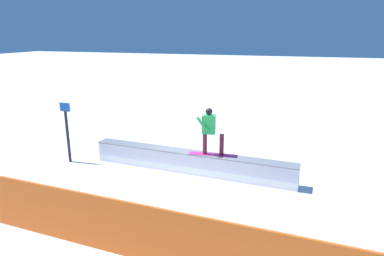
# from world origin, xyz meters

# --- Properties ---
(ground_plane) EXTENTS (120.00, 120.00, 0.00)m
(ground_plane) POSITION_xyz_m (0.00, 0.00, 0.00)
(ground_plane) COLOR white
(grind_box) EXTENTS (7.03, 0.90, 0.74)m
(grind_box) POSITION_xyz_m (0.00, 0.00, 0.34)
(grind_box) COLOR white
(grind_box) RESTS_ON ground_plane
(snowboarder) EXTENTS (1.58, 0.48, 1.54)m
(snowboarder) POSITION_xyz_m (-0.68, 0.05, 1.58)
(snowboarder) COLOR #C22D84
(snowboarder) RESTS_ON grind_box
(safety_fence) EXTENTS (10.69, 0.65, 1.29)m
(safety_fence) POSITION_xyz_m (0.00, 4.66, 0.64)
(safety_fence) COLOR orange
(safety_fence) RESTS_ON ground_plane
(trail_marker) EXTENTS (0.40, 0.10, 2.19)m
(trail_marker) POSITION_xyz_m (4.50, 0.42, 1.17)
(trail_marker) COLOR #262628
(trail_marker) RESTS_ON ground_plane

